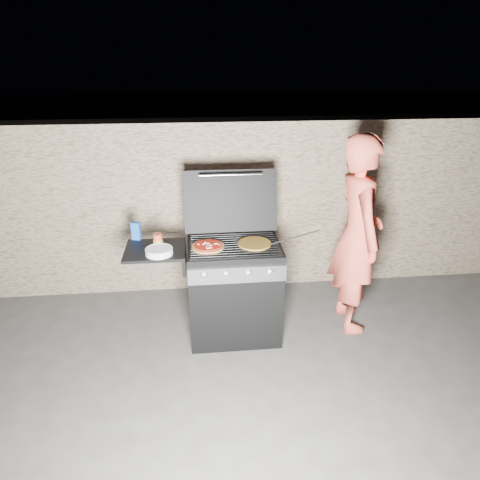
{
  "coord_description": "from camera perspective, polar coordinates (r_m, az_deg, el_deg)",
  "views": [
    {
      "loc": [
        -0.29,
        -3.31,
        2.42
      ],
      "look_at": [
        0.05,
        0.0,
        0.95
      ],
      "focal_mm": 32.0,
      "sensor_mm": 36.0,
      "label": 1
    }
  ],
  "objects": [
    {
      "name": "tongs",
      "position": [
        3.71,
        7.41,
        0.39
      ],
      "size": [
        0.44,
        0.09,
        0.09
      ],
      "primitive_type": "cylinder",
      "rotation": [
        0.0,
        1.4,
        0.17
      ],
      "color": "black",
      "rests_on": "gas_grill"
    },
    {
      "name": "gas_grill",
      "position": [
        3.85,
        -4.48,
        -6.93
      ],
      "size": [
        1.34,
        0.79,
        0.91
      ],
      "primitive_type": null,
      "color": "black",
      "rests_on": "ground"
    },
    {
      "name": "pizza_topped",
      "position": [
        3.59,
        -4.3,
        -0.81
      ],
      "size": [
        0.35,
        0.35,
        0.03
      ],
      "primitive_type": null,
      "rotation": [
        0.0,
        0.0,
        -0.38
      ],
      "color": "gold",
      "rests_on": "gas_grill"
    },
    {
      "name": "stone_wall",
      "position": [
        4.62,
        -1.96,
        4.65
      ],
      "size": [
        8.0,
        0.35,
        1.8
      ],
      "primitive_type": "cube",
      "color": "gray",
      "rests_on": "ground"
    },
    {
      "name": "plate_stack",
      "position": [
        3.55,
        -10.74,
        -1.49
      ],
      "size": [
        0.29,
        0.29,
        0.05
      ],
      "primitive_type": "cylinder",
      "rotation": [
        0.0,
        0.0,
        0.35
      ],
      "color": "silver",
      "rests_on": "gas_grill"
    },
    {
      "name": "blue_carton",
      "position": [
        3.85,
        -13.7,
        1.18
      ],
      "size": [
        0.08,
        0.06,
        0.16
      ],
      "primitive_type": "cube",
      "rotation": [
        0.0,
        0.0,
        -0.26
      ],
      "color": "#15439E",
      "rests_on": "gas_grill"
    },
    {
      "name": "ground",
      "position": [
        4.11,
        -0.71,
        -12.23
      ],
      "size": [
        50.0,
        50.0,
        0.0
      ],
      "primitive_type": "plane",
      "color": "#3C3935"
    },
    {
      "name": "sauce_jar",
      "position": [
        3.66,
        -10.89,
        -0.07
      ],
      "size": [
        0.1,
        0.1,
        0.12
      ],
      "primitive_type": "cylinder",
      "rotation": [
        0.0,
        0.0,
        0.27
      ],
      "color": "#A4361E",
      "rests_on": "gas_grill"
    },
    {
      "name": "person",
      "position": [
        3.97,
        15.36,
        0.6
      ],
      "size": [
        0.44,
        0.67,
        1.82
      ],
      "primitive_type": "imported",
      "rotation": [
        0.0,
        0.0,
        1.56
      ],
      "color": "#DB503D",
      "rests_on": "ground"
    },
    {
      "name": "pizza_plain",
      "position": [
        3.65,
        1.95,
        -0.48
      ],
      "size": [
        0.33,
        0.33,
        0.02
      ],
      "primitive_type": "cylinder",
      "rotation": [
        0.0,
        0.0,
        0.18
      ],
      "color": "gold",
      "rests_on": "gas_grill"
    }
  ]
}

